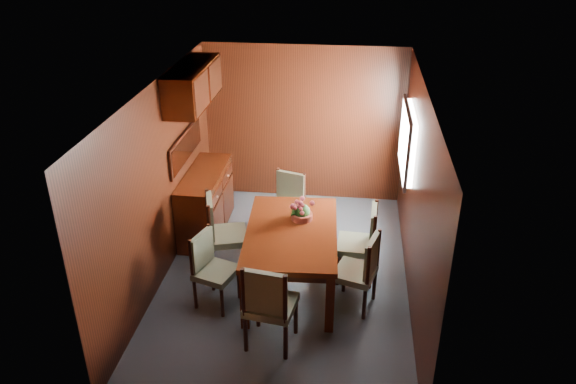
# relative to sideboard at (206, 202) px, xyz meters

# --- Properties ---
(ground) EXTENTS (4.50, 4.50, 0.00)m
(ground) POSITION_rel_sideboard_xyz_m (1.25, -1.00, -0.45)
(ground) COLOR #38424C
(ground) RESTS_ON ground
(room_shell) EXTENTS (3.06, 4.52, 2.41)m
(room_shell) POSITION_rel_sideboard_xyz_m (1.15, -0.67, 1.18)
(room_shell) COLOR black
(room_shell) RESTS_ON ground
(sideboard) EXTENTS (0.48, 1.40, 0.90)m
(sideboard) POSITION_rel_sideboard_xyz_m (0.00, 0.00, 0.00)
(sideboard) COLOR #371306
(sideboard) RESTS_ON ground
(dining_table) EXTENTS (1.14, 1.74, 0.79)m
(dining_table) POSITION_rel_sideboard_xyz_m (1.35, -1.19, 0.23)
(dining_table) COLOR #371306
(dining_table) RESTS_ON ground
(chair_left_near) EXTENTS (0.53, 0.54, 0.91)m
(chair_left_near) POSITION_rel_sideboard_xyz_m (0.47, -1.59, 0.06)
(chair_left_near) COLOR black
(chair_left_near) RESTS_ON ground
(chair_left_far) EXTENTS (0.59, 0.61, 1.05)m
(chair_left_far) POSITION_rel_sideboard_xyz_m (0.44, -0.94, 0.13)
(chair_left_far) COLOR black
(chair_left_far) RESTS_ON ground
(chair_right_near) EXTENTS (0.55, 0.56, 0.95)m
(chair_right_near) POSITION_rel_sideboard_xyz_m (2.17, -1.48, 0.08)
(chair_right_near) COLOR black
(chair_right_near) RESTS_ON ground
(chair_right_far) EXTENTS (0.48, 0.50, 1.00)m
(chair_right_far) POSITION_rel_sideboard_xyz_m (2.18, -0.90, 0.10)
(chair_right_far) COLOR black
(chair_right_far) RESTS_ON ground
(chair_head) EXTENTS (0.56, 0.54, 1.04)m
(chair_head) POSITION_rel_sideboard_xyz_m (1.24, -2.27, 0.13)
(chair_head) COLOR black
(chair_head) RESTS_ON ground
(chair_foot) EXTENTS (0.55, 0.54, 0.94)m
(chair_foot) POSITION_rel_sideboard_xyz_m (1.15, 0.02, 0.07)
(chair_foot) COLOR black
(chair_foot) RESTS_ON ground
(flower_centerpiece) EXTENTS (0.28, 0.28, 0.28)m
(flower_centerpiece) POSITION_rel_sideboard_xyz_m (1.44, -0.91, 0.47)
(flower_centerpiece) COLOR #B54A37
(flower_centerpiece) RESTS_ON dining_table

